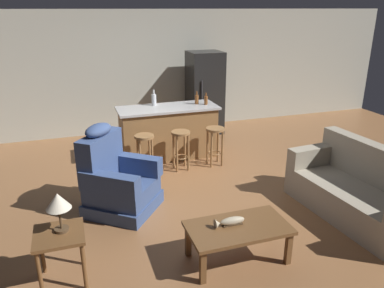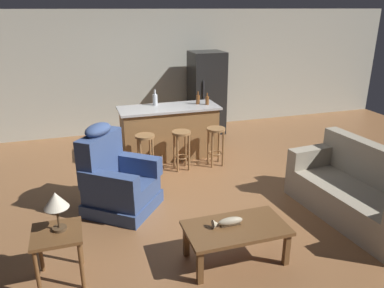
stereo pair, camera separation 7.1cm
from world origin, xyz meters
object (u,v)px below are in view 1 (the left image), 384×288
Objects in this scene: bottle_tall_green at (206,100)px; kitchen_island at (168,132)px; bar_stool_right at (215,139)px; bottle_short_amber at (197,99)px; table_lamp at (58,203)px; bottle_wine_dark at (154,99)px; bar_stool_left at (145,147)px; refrigerator at (205,93)px; fish_figurine at (230,222)px; recliner_near_lamp at (117,181)px; bar_stool_middle at (181,143)px; couch at (360,192)px; coffee_table at (238,231)px; end_table at (60,242)px.

kitchen_island is at bearing 176.45° from bottle_tall_green.
bar_stool_right is 0.89m from bottle_short_amber.
table_lamp is 0.23× the size of kitchen_island.
kitchen_island is at bearing -44.95° from bottle_wine_dark.
bottle_wine_dark is (-0.87, 0.83, 0.59)m from bar_stool_right.
bar_stool_left is 0.39× the size of refrigerator.
fish_figurine is 1.45× the size of bottle_short_amber.
table_lamp is 0.60× the size of bar_stool_left.
recliner_near_lamp reaches higher than bar_stool_middle.
couch is 3.24m from recliner_near_lamp.
couch is 6.92× the size of bottle_wine_dark.
bar_stool_left is 1.44m from bottle_short_amber.
end_table is (-1.81, 0.24, 0.10)m from coffee_table.
table_lamp is 1.75× the size of bottle_short_amber.
end_table reaches higher than coffee_table.
fish_figurine is 1.20× the size of bottle_wine_dark.
end_table is at bearing -119.69° from bar_stool_left.
end_table is (-3.73, -0.11, 0.12)m from couch.
couch is 1.64× the size of recliner_near_lamp.
table_lamp is 0.23× the size of refrigerator.
fish_figurine is at bearing -17.80° from recliner_near_lamp.
bar_stool_middle is at bearing -138.52° from bottle_tall_green.
couch is at bearing -66.12° from bottle_short_amber.
table_lamp is at bearing -131.89° from bottle_tall_green.
refrigerator is (0.48, 1.83, 0.41)m from bar_stool_right.
fish_figurine is 3.26m from bottle_tall_green.
bar_stool_left is (-0.41, 2.51, 0.01)m from fish_figurine.
bottle_short_amber is at bearing 98.69° from bar_stool_right.
coffee_table is at bearing -16.55° from recliner_near_lamp.
end_table is 2.39× the size of bottle_short_amber.
bar_stool_middle is at bearing -55.70° from couch.
end_table is at bearing -126.24° from refrigerator.
bottle_tall_green is at bearing 78.64° from recliner_near_lamp.
kitchen_island is at bearing -61.76° from couch.
bottle_short_amber is (1.73, 1.71, 0.62)m from recliner_near_lamp.
coffee_table is 1.88m from recliner_near_lamp.
recliner_near_lamp is 1.19m from bar_stool_left.
refrigerator is (2.32, 2.86, 0.46)m from recliner_near_lamp.
recliner_near_lamp is at bearing -120.14° from bar_stool_left.
bottle_short_amber is 0.78m from bottle_wine_dark.
couch reaches higher than end_table.
bar_stool_middle is 2.40× the size of bottle_wine_dark.
bar_stool_left is at bearing -47.25° from couch.
fish_figurine is 0.50× the size of bar_stool_right.
couch is 8.36× the size of bottle_short_amber.
couch reaches higher than fish_figurine.
bar_stool_right is 1.34m from bottle_wine_dark.
fish_figurine is 0.61× the size of end_table.
end_table is 0.41m from table_lamp.
coffee_table is 0.61× the size of kitchen_island.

